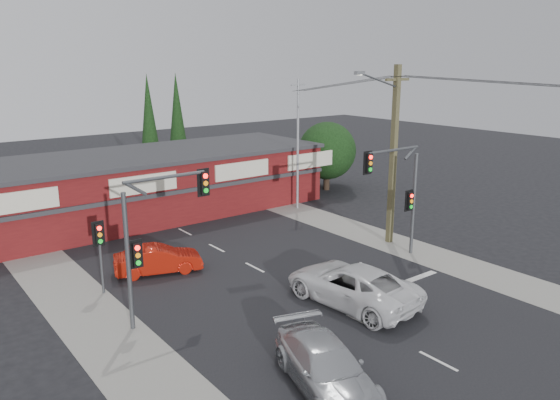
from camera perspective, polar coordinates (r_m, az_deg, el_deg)
ground at (r=24.69m, az=3.29°, el=-10.04°), size 120.00×120.00×0.00m
road_strip at (r=28.36m, az=-3.35°, el=-6.71°), size 14.00×70.00×0.01m
verge_left at (r=25.00m, az=-19.96°, el=-10.59°), size 3.00×70.00×0.02m
verge_right at (r=33.58m, az=8.75°, el=-3.45°), size 3.00×70.00×0.02m
stop_line at (r=26.01m, az=11.42°, el=-8.97°), size 6.50×0.35×0.01m
white_suv at (r=23.92m, az=7.50°, el=-8.74°), size 3.41×6.40×1.71m
silver_suv at (r=18.20m, az=4.81°, el=-16.96°), size 3.54×5.56×1.50m
red_sedan at (r=27.65m, az=-12.61°, el=-6.08°), size 4.47×2.71×1.39m
lane_dashes at (r=29.35m, az=-4.76°, el=-5.97°), size 0.12×50.14×0.01m
shop_building at (r=37.51m, az=-15.05°, el=1.47°), size 27.30×8.40×4.22m
tree_cluster at (r=44.39m, az=4.74°, el=4.87°), size 5.90×5.10×5.50m
conifer_near at (r=45.09m, az=-13.52°, el=7.98°), size 1.80×1.80×9.25m
conifer_far at (r=48.39m, az=-10.69°, el=8.54°), size 1.80×1.80×9.25m
traffic_mast_left at (r=21.64m, az=-13.16°, el=-2.85°), size 3.77×0.27×5.97m
traffic_mast_right at (r=28.80m, az=12.50°, el=1.50°), size 3.96×0.27×5.97m
pedestal_signal at (r=25.40m, az=-18.34°, el=-4.24°), size 0.55×0.27×3.38m
utility_pole at (r=30.92m, az=11.64°, el=5.15°), size 4.38×0.59×10.00m
steel_pole at (r=37.86m, az=1.87°, el=6.03°), size 1.20×0.16×9.00m
power_lines at (r=27.41m, az=20.96°, el=11.04°), size 2.01×29.00×1.22m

